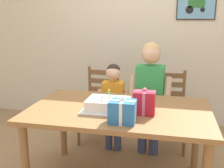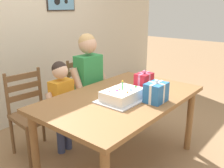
# 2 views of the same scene
# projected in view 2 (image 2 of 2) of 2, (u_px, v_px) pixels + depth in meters

# --- Properties ---
(ground_plane) EXTENTS (20.00, 20.00, 0.00)m
(ground_plane) POSITION_uv_depth(u_px,v_px,m) (121.00, 164.00, 2.62)
(ground_plane) COLOR #997551
(back_wall) EXTENTS (6.40, 0.11, 2.60)m
(back_wall) POSITION_uv_depth(u_px,v_px,m) (17.00, 28.00, 3.27)
(back_wall) COLOR beige
(back_wall) RESTS_ON ground
(dining_table) EXTENTS (1.60, 0.98, 0.75)m
(dining_table) POSITION_uv_depth(u_px,v_px,m) (121.00, 105.00, 2.42)
(dining_table) COLOR olive
(dining_table) RESTS_ON ground
(birthday_cake) EXTENTS (0.44, 0.34, 0.19)m
(birthday_cake) POSITION_uv_depth(u_px,v_px,m) (122.00, 95.00, 2.27)
(birthday_cake) COLOR silver
(birthday_cake) RESTS_ON dining_table
(gift_box_red_large) EXTENTS (0.18, 0.13, 0.23)m
(gift_box_red_large) POSITION_uv_depth(u_px,v_px,m) (144.00, 83.00, 2.47)
(gift_box_red_large) COLOR red
(gift_box_red_large) RESTS_ON dining_table
(gift_box_beside_cake) EXTENTS (0.21, 0.16, 0.21)m
(gift_box_beside_cake) POSITION_uv_depth(u_px,v_px,m) (156.00, 92.00, 2.24)
(gift_box_beside_cake) COLOR #286BB7
(gift_box_beside_cake) RESTS_ON dining_table
(chair_left) EXTENTS (0.46, 0.46, 0.92)m
(chair_left) POSITION_uv_depth(u_px,v_px,m) (33.00, 114.00, 2.70)
(chair_left) COLOR brown
(chair_left) RESTS_ON ground
(chair_right) EXTENTS (0.44, 0.44, 0.92)m
(chair_right) POSITION_uv_depth(u_px,v_px,m) (88.00, 93.00, 3.32)
(chair_right) COLOR brown
(chair_right) RESTS_ON ground
(child_older) EXTENTS (0.47, 0.27, 1.28)m
(child_older) POSITION_uv_depth(u_px,v_px,m) (89.00, 77.00, 2.94)
(child_older) COLOR #38426B
(child_older) RESTS_ON ground
(child_younger) EXTENTS (0.38, 0.22, 1.03)m
(child_younger) POSITION_uv_depth(u_px,v_px,m) (62.00, 99.00, 2.68)
(child_younger) COLOR #38426B
(child_younger) RESTS_ON ground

